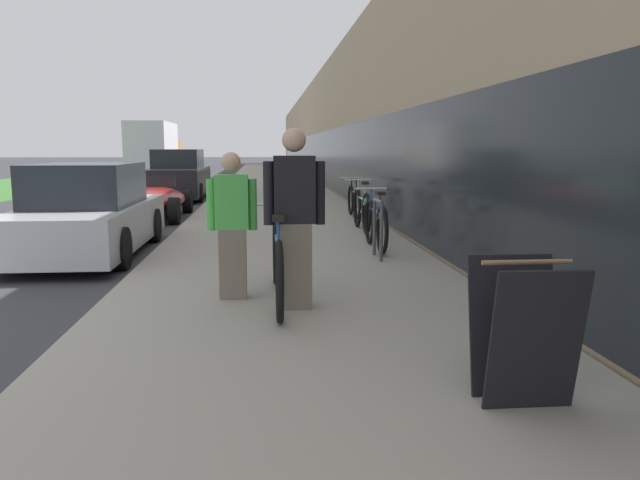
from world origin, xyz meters
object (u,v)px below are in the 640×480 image
Objects in this scene: person_rider at (294,219)px; cruiser_bike_nearest at (376,224)px; moving_truck at (154,150)px; person_bystander at (232,226)px; cruiser_bike_middle at (362,210)px; cruiser_bike_farthest at (354,201)px; parked_sedan_curbside at (88,214)px; parked_sedan_far at (179,177)px; vintage_roadster_curbside at (148,201)px; tandem_bicycle at (277,263)px; bike_rack_hoop at (378,223)px; sandwich_board_sign at (524,331)px.

person_rider is 0.96× the size of cruiser_bike_nearest.
person_bystander is at bearing -79.05° from moving_truck.
cruiser_bike_farthest is at bearing 85.33° from cruiser_bike_middle.
person_rider is 32.18m from moving_truck.
parked_sedan_curbside is at bearing -160.13° from cruiser_bike_middle.
cruiser_bike_farthest is at bearing -55.03° from parked_sedan_far.
person_bystander reaches higher than vintage_roadster_curbside.
parked_sedan_far is (-0.02, 10.83, 0.09)m from parked_sedan_curbside.
person_rider is 15.16m from parked_sedan_far.
cruiser_bike_farthest is 6.21m from parked_sedan_curbside.
parked_sedan_far is (-2.44, 14.38, -0.14)m from person_bystander.
parked_sedan_far is at bearing 90.10° from parked_sedan_curbside.
tandem_bicycle is 2.83m from bike_rack_hoop.
person_rider is 9.69m from vintage_roadster_curbside.
sandwich_board_sign is at bearing -69.45° from vintage_roadster_curbside.
moving_truck reaches higher than person_rider.
cruiser_bike_farthest is 0.24× the size of moving_truck.
cruiser_bike_middle is 2.09× the size of sandwich_board_sign.
cruiser_bike_farthest is (0.43, 5.28, -0.14)m from bike_rack_hoop.
moving_truck is at bearing 105.43° from bike_rack_hoop.
tandem_bicycle is 1.34× the size of cruiser_bike_farthest.
person_bystander is 1.69× the size of sandwich_board_sign.
cruiser_bike_middle is 8.11m from sandwich_board_sign.
person_rider is 5.90m from cruiser_bike_middle.
cruiser_bike_nearest is 0.40× the size of parked_sedan_far.
vintage_roadster_curbside is at bearing 165.96° from cruiser_bike_farthest.
cruiser_bike_middle is (0.12, 2.17, 0.01)m from cruiser_bike_nearest.
cruiser_bike_nearest is at bearing 67.72° from person_rider.
tandem_bicycle is 0.61m from person_bystander.
moving_truck is at bearing 101.88° from person_rider.
tandem_bicycle is 0.58m from person_rider.
vintage_roadster_curbside is (-4.81, 1.20, -0.07)m from cruiser_bike_farthest.
tandem_bicycle is 1.56× the size of person_bystander.
cruiser_bike_middle is at bearing 74.64° from person_rider.
parked_sedan_curbside reaches higher than vintage_roadster_curbside.
cruiser_bike_farthest is at bearing -70.40° from moving_truck.
person_rider is 0.40× the size of parked_sedan_curbside.
parked_sedan_curbside reaches higher than cruiser_bike_middle.
tandem_bicycle is 2.81× the size of bike_rack_hoop.
person_bystander is at bearing 158.45° from tandem_bicycle.
cruiser_bike_nearest is (1.43, 3.50, -0.49)m from person_rider.
person_bystander is 9.05m from vintage_roadster_curbside.
parked_sedan_curbside is (-4.36, 1.32, 0.02)m from bike_rack_hoop.
parked_sedan_far reaches higher than tandem_bicycle.
parked_sedan_far is (0.00, 5.67, 0.32)m from vintage_roadster_curbside.
tandem_bicycle is at bearing -103.96° from cruiser_bike_farthest.
vintage_roadster_curbside is at bearing 108.07° from tandem_bicycle.
sandwich_board_sign is (-0.27, -8.10, 0.05)m from cruiser_bike_middle.
bike_rack_hoop is 5.30m from cruiser_bike_farthest.
tandem_bicycle is at bearing -116.43° from cruiser_bike_nearest.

